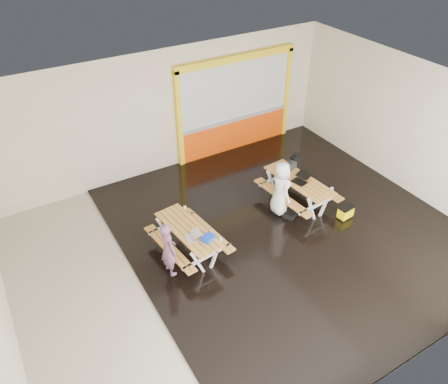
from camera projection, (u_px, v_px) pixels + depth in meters
room at (246, 185)px, 9.06m from camera, size 10.02×8.02×3.52m
deck at (287, 227)px, 10.59m from camera, size 7.50×7.98×0.05m
kiosk at (235, 106)px, 12.89m from camera, size 3.88×0.16×3.00m
picnic_table_left at (188, 235)px, 9.57m from camera, size 1.45×1.96×0.73m
picnic_table_right at (298, 185)px, 11.04m from camera, size 1.50×2.07×0.78m
person_left at (168, 249)px, 8.91m from camera, size 0.34×0.50×1.31m
person_right at (281, 188)px, 10.57m from camera, size 0.56×0.76×1.41m
laptop_left at (193, 236)px, 9.21m from camera, size 0.36×0.34×0.14m
laptop_right at (301, 179)px, 10.84m from camera, size 0.48×0.45×0.17m
blue_pouch at (208, 238)px, 9.17m from camera, size 0.34×0.30×0.08m
toolbox at (290, 166)px, 11.29m from camera, size 0.39×0.26×0.21m
backpack at (296, 161)px, 11.76m from camera, size 0.27×0.18×0.44m
dark_case at (290, 214)px, 10.88m from camera, size 0.45×0.41×0.14m
fluke_bag at (345, 212)px, 10.77m from camera, size 0.41×0.29×0.33m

